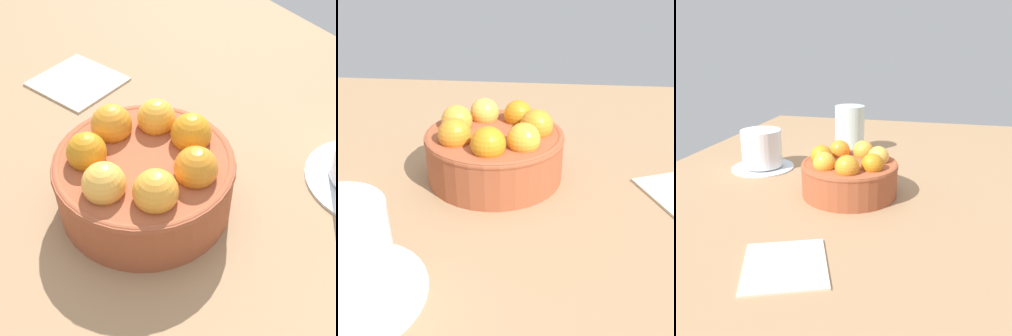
{
  "view_description": "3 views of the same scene",
  "coord_description": "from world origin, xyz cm",
  "views": [
    {
      "loc": [
        -26.2,
        12.86,
        32.3
      ],
      "look_at": [
        0.17,
        -2.64,
        3.15
      ],
      "focal_mm": 46.86,
      "sensor_mm": 36.0,
      "label": 1
    },
    {
      "loc": [
        5.88,
        -43.02,
        24.13
      ],
      "look_at": [
        1.67,
        -2.59,
        2.47
      ],
      "focal_mm": 42.13,
      "sensor_mm": 36.0,
      "label": 2
    },
    {
      "loc": [
        57.94,
        13.53,
        24.96
      ],
      "look_at": [
        1.26,
        -0.67,
        5.12
      ],
      "focal_mm": 38.95,
      "sensor_mm": 36.0,
      "label": 3
    }
  ],
  "objects": [
    {
      "name": "ground_plane",
      "position": [
        0.0,
        0.0,
        -1.75
      ],
      "size": [
        133.19,
        84.16,
        3.5
      ],
      "primitive_type": "cube",
      "color": "#997551"
    },
    {
      "name": "terracotta_bowl",
      "position": [
        0.0,
        -0.02,
        3.81
      ],
      "size": [
        16.75,
        16.75,
        8.55
      ],
      "color": "#9E4C2D",
      "rests_on": "ground_plane"
    },
    {
      "name": "coffee_cup",
      "position": [
        -9.33,
        -21.13,
        3.76
      ],
      "size": [
        13.03,
        13.03,
        8.25
      ],
      "color": "silver",
      "rests_on": "ground_plane"
    },
    {
      "name": "water_glass",
      "position": [
        -26.67,
        -6.22,
        5.56
      ],
      "size": [
        7.13,
        7.13,
        11.13
      ],
      "primitive_type": "cylinder",
      "color": "silver",
      "rests_on": "ground_plane"
    },
    {
      "name": "folded_napkin",
      "position": [
        23.56,
        -2.31,
        0.3
      ],
      "size": [
        13.45,
        13.06,
        0.6
      ],
      "primitive_type": "cube",
      "rotation": [
        0.0,
        0.0,
        0.38
      ],
      "color": "beige",
      "rests_on": "ground_plane"
    }
  ]
}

